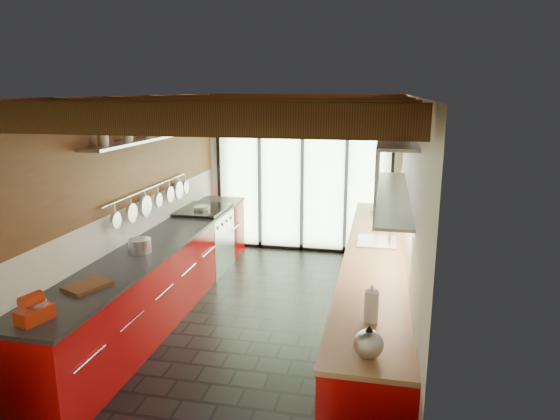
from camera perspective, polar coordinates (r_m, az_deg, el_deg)
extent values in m
plane|color=black|center=(6.10, -1.81, -12.31)|extent=(5.50, 5.50, 0.00)
plane|color=silver|center=(8.30, 2.61, 4.10)|extent=(3.20, 0.00, 3.20)
plane|color=silver|center=(3.20, -13.92, -12.07)|extent=(3.20, 0.00, 3.20)
plane|color=silver|center=(6.23, -16.36, 0.36)|extent=(0.00, 5.50, 5.50)
plane|color=silver|center=(5.51, 14.48, -1.20)|extent=(0.00, 5.50, 5.50)
plane|color=#472814|center=(5.49, -2.01, 12.90)|extent=(5.50, 5.50, 0.00)
cube|color=#593316|center=(3.36, -11.36, 10.17)|extent=(3.14, 0.14, 0.22)
cube|color=#593316|center=(4.20, -6.49, 10.98)|extent=(3.14, 0.14, 0.22)
cube|color=#593316|center=(5.06, -3.25, 11.47)|extent=(3.14, 0.14, 0.22)
cube|color=#593316|center=(5.93, -0.95, 11.79)|extent=(3.14, 0.14, 0.22)
cube|color=#593316|center=(6.81, 0.77, 12.02)|extent=(3.14, 0.14, 0.22)
cube|color=#593316|center=(7.70, 2.09, 12.19)|extent=(3.14, 0.14, 0.22)
cube|color=brown|center=(8.16, 2.64, 11.35)|extent=(3.14, 0.06, 0.50)
plane|color=brown|center=(6.28, -15.67, 6.77)|extent=(0.00, 4.90, 4.90)
plane|color=#C6EAAD|center=(8.33, 2.57, 2.55)|extent=(2.90, 0.00, 2.90)
cube|color=black|center=(8.66, -6.96, 2.90)|extent=(0.05, 0.04, 2.15)
cube|color=black|center=(8.21, 12.60, 2.08)|extent=(0.05, 0.04, 2.15)
cube|color=black|center=(8.28, 2.52, 2.50)|extent=(0.06, 0.05, 2.15)
cube|color=black|center=(8.15, 2.60, 9.94)|extent=(2.90, 0.05, 0.06)
cylinder|color=red|center=(8.12, 2.60, 11.34)|extent=(0.34, 0.04, 0.34)
cylinder|color=beige|center=(8.10, 2.57, 11.33)|extent=(0.28, 0.02, 0.28)
cube|color=#A50708|center=(6.33, -13.22, -7.37)|extent=(0.65, 5.00, 0.88)
cube|color=black|center=(6.18, -13.45, -3.39)|extent=(0.68, 5.00, 0.04)
cube|color=silver|center=(7.59, -8.64, -3.62)|extent=(0.66, 0.90, 0.90)
cube|color=black|center=(7.46, -8.77, -0.03)|extent=(0.65, 0.90, 0.06)
cube|color=#A50708|center=(5.78, 10.71, -9.32)|extent=(0.65, 5.00, 0.88)
cube|color=#AE7F54|center=(5.62, 10.91, -4.99)|extent=(0.68, 5.00, 0.04)
cube|color=white|center=(6.16, 7.71, -7.72)|extent=(0.02, 0.60, 0.84)
cube|color=silver|center=(5.99, 11.01, -3.56)|extent=(0.45, 0.52, 0.02)
cylinder|color=silver|center=(5.94, 12.48, -2.02)|extent=(0.02, 0.02, 0.34)
torus|color=silver|center=(5.90, 11.98, -0.40)|extent=(0.14, 0.02, 0.14)
plane|color=silver|center=(5.69, 11.26, 5.09)|extent=(0.00, 3.00, 3.00)
cube|color=#9EA0A5|center=(5.75, 12.80, 1.70)|extent=(0.34, 3.00, 0.03)
cube|color=#9EA0A5|center=(5.65, 13.15, 8.36)|extent=(0.34, 3.00, 0.03)
cylinder|color=silver|center=(6.43, -14.74, 2.41)|extent=(0.02, 2.20, 0.02)
cube|color=silver|center=(6.21, -14.75, 7.92)|extent=(0.28, 2.60, 0.03)
cylinder|color=silver|center=(5.67, -18.28, -1.14)|extent=(0.04, 0.18, 0.18)
cylinder|color=silver|center=(5.97, -16.62, -0.32)|extent=(0.04, 0.22, 0.22)
cylinder|color=silver|center=(6.27, -15.12, 0.43)|extent=(0.04, 0.26, 0.26)
cylinder|color=silver|center=(6.58, -13.76, 1.11)|extent=(0.04, 0.18, 0.18)
cylinder|color=silver|center=(6.89, -12.52, 1.73)|extent=(0.04, 0.22, 0.22)
cylinder|color=silver|center=(7.15, -11.54, 2.22)|extent=(0.04, 0.26, 0.26)
cylinder|color=silver|center=(7.38, -10.78, 2.60)|extent=(0.04, 0.18, 0.18)
cube|color=red|center=(4.36, -26.22, -10.68)|extent=(0.22, 0.30, 0.11)
cylinder|color=red|center=(4.30, -26.56, -9.16)|extent=(0.15, 0.19, 0.10)
cylinder|color=silver|center=(4.38, -25.89, -10.00)|extent=(0.16, 0.16, 0.11)
cylinder|color=silver|center=(5.70, -15.71, -3.95)|extent=(0.28, 0.28, 0.15)
cylinder|color=silver|center=(7.39, -8.94, 0.10)|extent=(0.28, 0.28, 0.09)
cube|color=brown|center=(4.89, -21.17, -8.06)|extent=(0.40, 0.46, 0.03)
sphere|color=silver|center=(3.49, 10.10, -14.73)|extent=(0.23, 0.23, 0.20)
cone|color=black|center=(3.44, 10.17, -13.13)|extent=(0.08, 0.08, 0.05)
cylinder|color=silver|center=(3.59, 10.17, -13.78)|extent=(0.03, 0.08, 0.04)
cylinder|color=white|center=(3.96, 10.39, -10.84)|extent=(0.14, 0.14, 0.25)
cylinder|color=silver|center=(3.90, 10.48, -8.83)|extent=(0.03, 0.03, 0.05)
imported|color=silver|center=(6.53, 11.10, -1.39)|extent=(0.09, 0.09, 0.17)
imported|color=silver|center=(7.36, 11.20, -0.17)|extent=(0.27, 0.27, 0.06)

